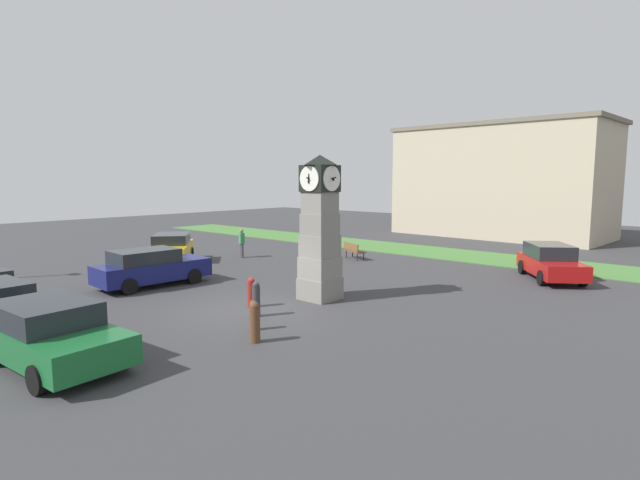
{
  "coord_description": "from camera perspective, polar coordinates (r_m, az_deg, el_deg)",
  "views": [
    {
      "loc": [
        12.7,
        -10.89,
        4.43
      ],
      "look_at": [
        0.26,
        3.04,
        2.14
      ],
      "focal_mm": 28.0,
      "sensor_mm": 36.0,
      "label": 1
    }
  ],
  "objects": [
    {
      "name": "ground_plane",
      "position": [
        17.3,
        -7.43,
        -7.89
      ],
      "size": [
        86.95,
        86.95,
        0.0
      ],
      "primitive_type": "plane",
      "color": "#38383A"
    },
    {
      "name": "clock_tower",
      "position": [
        18.19,
        -0.01,
        0.98
      ],
      "size": [
        1.45,
        1.4,
        5.29
      ],
      "color": "slate",
      "rests_on": "ground_plane"
    },
    {
      "name": "bollard_near_tower",
      "position": [
        13.83,
        -7.47,
        -9.25
      ],
      "size": [
        0.29,
        0.29,
        1.14
      ],
      "color": "brown",
      "rests_on": "ground_plane"
    },
    {
      "name": "bollard_mid_row",
      "position": [
        14.94,
        -7.67,
        -8.49
      ],
      "size": [
        0.22,
        0.22,
        0.9
      ],
      "color": "brown",
      "rests_on": "ground_plane"
    },
    {
      "name": "bollard_far_row",
      "position": [
        16.34,
        -7.31,
        -6.68
      ],
      "size": [
        0.26,
        0.26,
        1.15
      ],
      "color": "#333338",
      "rests_on": "ground_plane"
    },
    {
      "name": "bollard_end_row",
      "position": [
        17.56,
        -7.85,
        -5.91
      ],
      "size": [
        0.27,
        0.27,
        1.04
      ],
      "color": "maroon",
      "rests_on": "ground_plane"
    },
    {
      "name": "car_by_building",
      "position": [
        13.62,
        -28.41,
        -9.41
      ],
      "size": [
        4.43,
        2.34,
        1.53
      ],
      "color": "#19602D",
      "rests_on": "ground_plane"
    },
    {
      "name": "car_far_lot",
      "position": [
        21.8,
        -18.78,
        -2.97
      ],
      "size": [
        2.09,
        4.66,
        1.55
      ],
      "color": "navy",
      "rests_on": "ground_plane"
    },
    {
      "name": "car_silver_hatch",
      "position": [
        24.29,
        24.84,
        -2.28
      ],
      "size": [
        3.88,
        4.39,
        1.55
      ],
      "color": "#A51111",
      "rests_on": "ground_plane"
    },
    {
      "name": "car_end_of_row",
      "position": [
        27.5,
        -16.64,
        -0.91
      ],
      "size": [
        4.47,
        4.16,
        1.53
      ],
      "color": "gold",
      "rests_on": "ground_plane"
    },
    {
      "name": "bench",
      "position": [
        27.68,
        3.85,
        -1.12
      ],
      "size": [
        1.68,
        1.12,
        0.9
      ],
      "color": "brown",
      "rests_on": "ground_plane"
    },
    {
      "name": "pedestrian_by_cars",
      "position": [
        28.44,
        -8.94,
        -0.15
      ],
      "size": [
        0.46,
        0.38,
        1.62
      ],
      "color": "#3F3F47",
      "rests_on": "ground_plane"
    },
    {
      "name": "warehouse_blue_far",
      "position": [
        41.27,
        19.94,
        6.38
      ],
      "size": [
        15.9,
        8.25,
        8.53
      ],
      "color": "#B7A88E",
      "rests_on": "ground_plane"
    },
    {
      "name": "grass_verge_far",
      "position": [
        30.53,
        14.25,
        -1.51
      ],
      "size": [
        52.17,
        4.38,
        0.04
      ],
      "primitive_type": "cube",
      "color": "#477A38",
      "rests_on": "ground_plane"
    }
  ]
}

